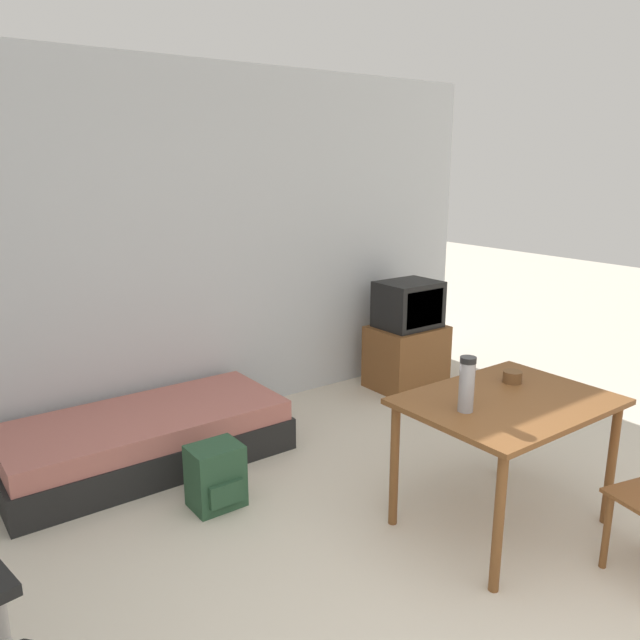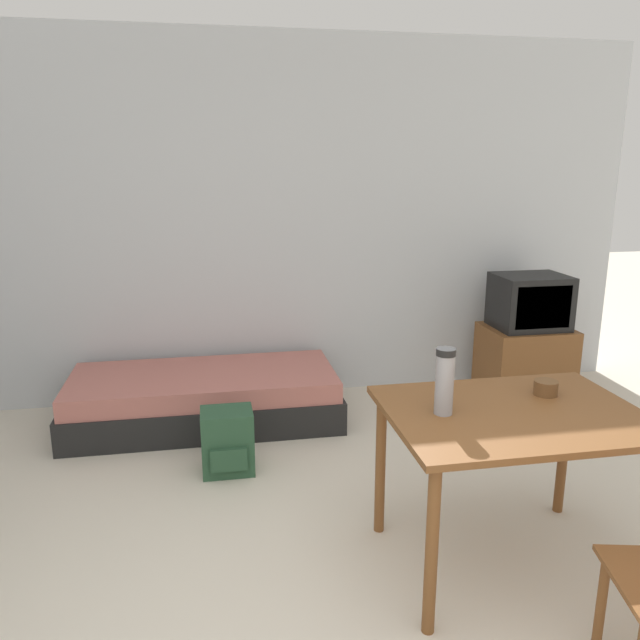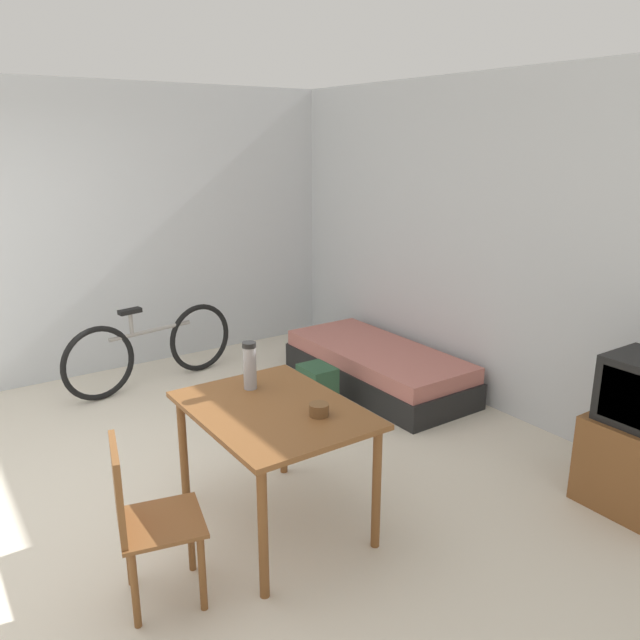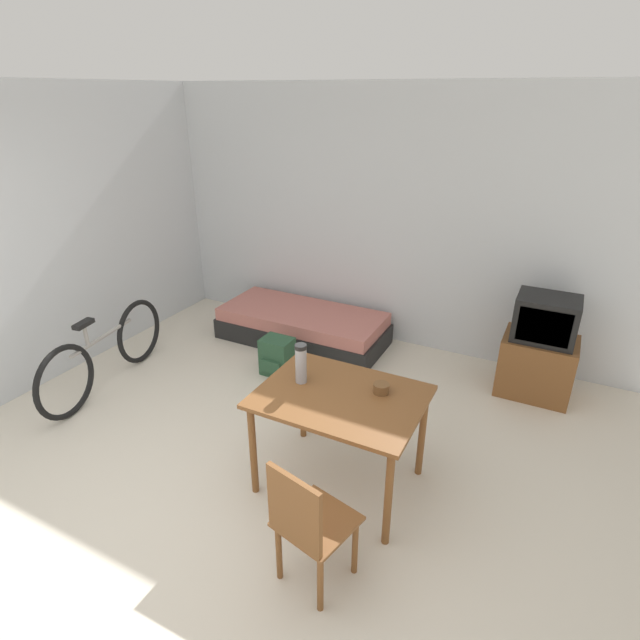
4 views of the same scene
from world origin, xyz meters
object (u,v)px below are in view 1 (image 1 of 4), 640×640
at_px(dining_table, 507,415).
at_px(thermos_flask, 467,382).
at_px(daybed, 147,439).
at_px(tv, 407,339).
at_px(mate_bowl, 512,377).
at_px(backpack, 216,476).

bearing_deg(dining_table, thermos_flask, 175.09).
xyz_separation_m(dining_table, thermos_flask, (-0.32, 0.03, 0.25)).
relative_size(daybed, tv, 1.94).
height_order(daybed, tv, tv).
bearing_deg(daybed, tv, 1.12).
bearing_deg(mate_bowl, daybed, 132.33).
xyz_separation_m(daybed, mate_bowl, (1.57, -1.72, 0.60)).
height_order(dining_table, mate_bowl, mate_bowl).
distance_m(daybed, backpack, 0.77).
distance_m(tv, mate_bowl, 2.01).
relative_size(dining_table, thermos_flask, 3.79).
relative_size(tv, mate_bowl, 8.91).
height_order(daybed, backpack, backpack).
distance_m(dining_table, mate_bowl, 0.30).
xyz_separation_m(tv, backpack, (-2.32, -0.80, -0.25)).
bearing_deg(backpack, mate_bowl, -33.82).
relative_size(tv, backpack, 2.52).
bearing_deg(mate_bowl, backpack, 146.18).
bearing_deg(backpack, daybed, 99.73).
xyz_separation_m(daybed, dining_table, (1.34, -1.87, 0.48)).
bearing_deg(dining_table, backpack, 137.28).
relative_size(daybed, thermos_flask, 6.45).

